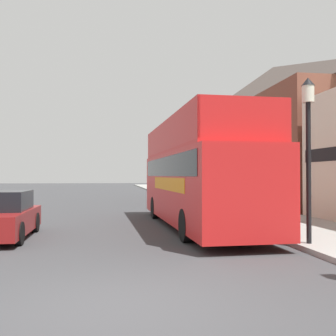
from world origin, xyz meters
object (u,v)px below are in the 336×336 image
object	(u,v)px
tour_bus	(196,180)
lamp_post_nearest	(308,128)
lamp_post_second	(231,141)
parked_car_far_side	(2,216)
lamp_post_third	(195,155)
parked_car_ahead_of_bus	(175,196)

from	to	relation	value
tour_bus	lamp_post_nearest	world-z (taller)	lamp_post_nearest
tour_bus	lamp_post_nearest	bearing A→B (deg)	-68.68
lamp_post_nearest	lamp_post_second	distance (m)	7.61
lamp_post_second	parked_car_far_side	bearing A→B (deg)	-152.31
lamp_post_third	tour_bus	bearing A→B (deg)	-102.14
tour_bus	parked_car_far_side	distance (m)	6.86
tour_bus	parked_car_far_side	size ratio (longest dim) A/B	2.52
parked_car_ahead_of_bus	lamp_post_nearest	xyz separation A→B (m)	(1.47, -12.80, 2.49)
tour_bus	parked_car_ahead_of_bus	distance (m)	8.16
tour_bus	lamp_post_second	bearing A→B (deg)	50.20
parked_car_ahead_of_bus	parked_car_far_side	world-z (taller)	parked_car_ahead_of_bus
parked_car_far_side	lamp_post_third	world-z (taller)	lamp_post_third
lamp_post_nearest	tour_bus	bearing A→B (deg)	112.88
lamp_post_nearest	lamp_post_third	distance (m)	15.20
parked_car_ahead_of_bus	lamp_post_third	size ratio (longest dim) A/B	0.95
parked_car_far_side	lamp_post_second	size ratio (longest dim) A/B	0.87
lamp_post_nearest	lamp_post_third	world-z (taller)	lamp_post_third
lamp_post_third	parked_car_far_side	bearing A→B (deg)	-125.74
tour_bus	parked_car_far_side	bearing A→B (deg)	-166.58
parked_car_far_side	parked_car_ahead_of_bus	bearing A→B (deg)	-126.51
tour_bus	parked_car_ahead_of_bus	world-z (taller)	tour_bus
parked_car_far_side	lamp_post_third	distance (m)	15.27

